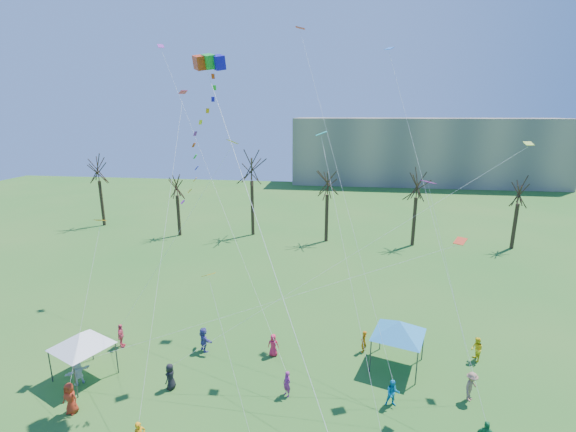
# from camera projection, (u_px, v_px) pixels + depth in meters

# --- Properties ---
(distant_building) EXTENTS (60.00, 14.00, 15.00)m
(distant_building) POSITION_uv_depth(u_px,v_px,m) (424.00, 151.00, 93.01)
(distant_building) COLOR gray
(distant_building) RESTS_ON ground
(bare_tree_row) EXTENTS (72.57, 8.81, 11.64)m
(bare_tree_row) POSITION_uv_depth(u_px,v_px,m) (329.00, 184.00, 51.28)
(bare_tree_row) COLOR black
(bare_tree_row) RESTS_ON ground
(big_box_kite) EXTENTS (5.54, 7.17, 22.47)m
(big_box_kite) POSITION_uv_depth(u_px,v_px,m) (204.00, 143.00, 22.45)
(big_box_kite) COLOR red
(big_box_kite) RESTS_ON ground
(canopy_tent_white) EXTENTS (3.83, 3.83, 3.15)m
(canopy_tent_white) POSITION_uv_depth(u_px,v_px,m) (81.00, 340.00, 24.79)
(canopy_tent_white) COLOR #3F3F44
(canopy_tent_white) RESTS_ON ground
(canopy_tent_blue) EXTENTS (4.20, 4.20, 3.30)m
(canopy_tent_blue) POSITION_uv_depth(u_px,v_px,m) (399.00, 328.00, 25.90)
(canopy_tent_blue) COLOR #3F3F44
(canopy_tent_blue) RESTS_ON ground
(festival_crowd) EXTENTS (26.04, 11.07, 1.84)m
(festival_crowd) POSITION_uv_depth(u_px,v_px,m) (276.00, 381.00, 23.81)
(festival_crowd) COLOR #B02C16
(festival_crowd) RESTS_ON ground
(small_kites_aloft) EXTENTS (28.20, 20.41, 32.72)m
(small_kites_aloft) POSITION_uv_depth(u_px,v_px,m) (292.00, 154.00, 26.01)
(small_kites_aloft) COLOR orange
(small_kites_aloft) RESTS_ON ground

